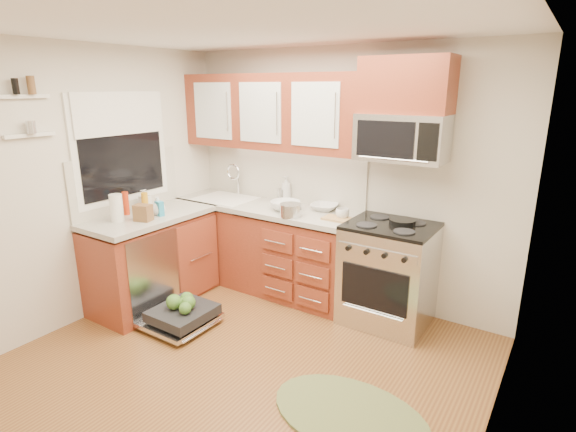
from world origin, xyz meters
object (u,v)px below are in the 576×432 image
Objects in this scene: sink at (225,209)px; stock_pot at (290,210)px; upper_cabinets at (271,112)px; rug at (350,414)px; dishwasher at (180,316)px; cutting_board at (338,219)px; microwave at (402,138)px; cup at (342,214)px; range at (388,274)px; bowl_a at (324,207)px; paper_towel_roll at (116,208)px; bowl_b at (285,206)px; skillet at (402,222)px.

stock_pot reaches higher than sink.
rug is at bearing -41.41° from upper_cabinets.
cutting_board reaches higher than dishwasher.
upper_cabinets reaches higher than dishwasher.
dishwasher is (-1.54, -1.25, -1.60)m from microwave.
range is at bearing 0.75° from cup.
microwave is 2.85× the size of bowl_a.
upper_cabinets is 1.30m from cup.
microwave is 2.64m from paper_towel_roll.
cup reaches higher than bowl_b.
rug is at bearing -55.21° from bowl_a.
stock_pot is at bearing -44.35° from bowl_b.
upper_cabinets is 9.87× the size of stock_pot.
cup is at bearing -165.26° from microwave.
stock_pot is 0.24m from bowl_b.
microwave is 1.09× the size of dishwasher.
cup is at bearing 35.26° from paper_towel_roll.
upper_cabinets is 1.87× the size of rug.
range is 0.92m from bowl_a.
stock_pot is at bearing -160.68° from cutting_board.
cup reaches higher than range.
cup is (1.06, 1.12, 0.88)m from dishwasher.
paper_towel_roll is at bearing -145.62° from cutting_board.
stock_pot reaches higher than cutting_board.
bowl_b is at bearing 136.77° from rug.
cup is at bearing -179.25° from range.
microwave is 0.73m from skillet.
bowl_b is (0.83, -0.03, 0.17)m from sink.
sink is at bearing 77.91° from paper_towel_roll.
microwave is 1.07m from bowl_a.
microwave is at bearing -1.02° from upper_cabinets.
skillet is at bearing -7.25° from bowl_a.
upper_cabinets is at bearing 167.29° from cutting_board.
bowl_b reaches higher than dishwasher.
upper_cabinets is at bearing 170.71° from cup.
microwave is 2.52× the size of bowl_b.
upper_cabinets is 8.80× the size of skillet.
stock_pot is 1.63× the size of cup.
sink is 2.26× the size of cutting_board.
stock_pot is 1.61m from paper_towel_roll.
cup is (-0.48, -0.13, -0.72)m from microwave.
cup is (1.71, 1.21, -0.08)m from paper_towel_roll.
upper_cabinets reaches higher than rug.
cup is at bearing 119.66° from rug.
microwave is 3.00× the size of paper_towel_roll.
paper_towel_roll is 1.98m from bowl_a.
sink is 2.45× the size of paper_towel_roll.
bowl_b is (-0.60, 0.02, 0.04)m from cutting_board.
stock_pot is at bearing 136.94° from rug.
microwave is 1.23× the size of sink.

